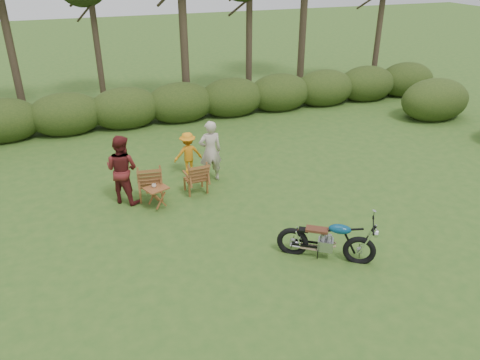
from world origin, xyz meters
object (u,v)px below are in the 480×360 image
object	(u,v)px
motorcycle	(324,257)
adult_b	(126,201)
side_table	(157,198)
cup	(154,186)
adult_a	(211,180)
lawn_chair_right	(196,192)
child	(189,173)
lawn_chair_left	(152,198)

from	to	relation	value
motorcycle	adult_b	xyz separation A→B (m)	(-3.57, 3.85, 0.00)
motorcycle	side_table	xyz separation A→B (m)	(-2.87, 3.21, 0.28)
cup	adult_a	size ratio (longest dim) A/B	0.06
motorcycle	adult_b	distance (m)	5.25
lawn_chair_right	cup	world-z (taller)	cup
child	cup	bearing A→B (deg)	51.14
lawn_chair_right	child	distance (m)	1.15
motorcycle	lawn_chair_right	world-z (taller)	motorcycle
lawn_chair_left	cup	size ratio (longest dim) A/B	8.97
lawn_chair_left	child	size ratio (longest dim) A/B	0.80
motorcycle	lawn_chair_right	distance (m)	4.11
cup	child	bearing A→B (deg)	52.38
adult_a	adult_b	xyz separation A→B (m)	(-2.38, -0.42, 0.00)
lawn_chair_right	motorcycle	bearing A→B (deg)	111.53
side_table	child	distance (m)	2.07
motorcycle	lawn_chair_left	distance (m)	4.78
motorcycle	lawn_chair_right	xyz separation A→B (m)	(-1.76, 3.72, 0.00)
adult_b	child	size ratio (longest dim) A/B	1.43
motorcycle	cup	world-z (taller)	cup
adult_a	child	size ratio (longest dim) A/B	1.39
child	adult_a	bearing A→B (deg)	126.94
cup	adult_b	bearing A→B (deg)	137.57
adult_a	lawn_chair_left	bearing A→B (deg)	15.11
side_table	motorcycle	bearing A→B (deg)	-48.21
side_table	child	xyz separation A→B (m)	(1.21, 1.66, -0.28)
motorcycle	lawn_chair_left	world-z (taller)	motorcycle
side_table	cup	size ratio (longest dim) A/B	5.09
side_table	adult_b	xyz separation A→B (m)	(-0.70, 0.63, -0.28)
lawn_chair_left	child	xyz separation A→B (m)	(1.27, 1.09, 0.00)
adult_b	child	bearing A→B (deg)	-111.73
lawn_chair_right	child	size ratio (longest dim) A/B	0.73
lawn_chair_left	lawn_chair_right	bearing A→B (deg)	-175.43
lawn_chair_right	lawn_chair_left	world-z (taller)	lawn_chair_left
lawn_chair_left	cup	world-z (taller)	cup
cup	adult_b	world-z (taller)	adult_b
side_table	adult_b	world-z (taller)	adult_b
motorcycle	child	bearing A→B (deg)	142.33
motorcycle	adult_a	size ratio (longest dim) A/B	1.11
lawn_chair_left	cup	distance (m)	0.80
adult_a	child	xyz separation A→B (m)	(-0.48, 0.61, 0.00)
cup	child	distance (m)	2.13
side_table	adult_b	bearing A→B (deg)	137.72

